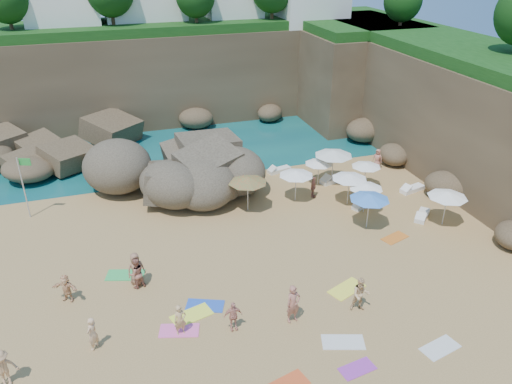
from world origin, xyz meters
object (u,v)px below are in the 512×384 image
object	(u,v)px
person_stand_1	(136,273)
lounger_0	(251,185)
person_stand_2	(197,166)
flag_pole	(24,180)
parasol_1	(319,162)
person_stand_4	(377,159)
person_stand_5	(170,165)
parasol_0	(202,171)
rock_outcrop	(184,192)
person_stand_0	(180,320)
person_stand_6	(92,334)
person_stand_3	(313,187)
parasol_2	(296,173)

from	to	relation	value
person_stand_1	lounger_0	bearing A→B (deg)	-147.49
person_stand_2	person_stand_1	bearing A→B (deg)	84.22
flag_pole	parasol_1	xyz separation A→B (m)	(18.73, -1.25, -0.85)
flag_pole	person_stand_4	xyz separation A→B (m)	(24.10, -0.03, -1.81)
person_stand_4	person_stand_5	size ratio (longest dim) A/B	0.82
parasol_0	person_stand_5	xyz separation A→B (m)	(-1.43, 4.31, -1.19)
rock_outcrop	person_stand_2	xyz separation A→B (m)	(1.40, 2.19, 0.82)
rock_outcrop	person_stand_5	distance (m)	2.96
rock_outcrop	parasol_1	world-z (taller)	parasol_1
parasol_1	person_stand_2	xyz separation A→B (m)	(-7.79, 3.84, -0.89)
person_stand_1	person_stand_5	world-z (taller)	person_stand_5
rock_outcrop	person_stand_1	distance (m)	10.37
person_stand_0	person_stand_6	xyz separation A→B (m)	(-3.62, 0.27, 0.05)
rock_outcrop	person_stand_2	world-z (taller)	rock_outcrop
rock_outcrop	person_stand_6	world-z (taller)	rock_outcrop
rock_outcrop	parasol_0	world-z (taller)	parasol_0
person_stand_3	rock_outcrop	bearing A→B (deg)	110.20
person_stand_0	parasol_0	bearing A→B (deg)	64.62
parasol_2	person_stand_5	size ratio (longest dim) A/B	1.24
parasol_2	person_stand_1	bearing A→B (deg)	-150.43
person_stand_0	person_stand_1	distance (m)	4.16
flag_pole	person_stand_1	distance (m)	10.77
parasol_0	person_stand_0	size ratio (longest dim) A/B	1.60
person_stand_0	person_stand_2	distance (m)	16.11
person_stand_3	lounger_0	bearing A→B (deg)	93.81
person_stand_0	person_stand_5	size ratio (longest dim) A/B	0.83
parasol_0	person_stand_6	distance (m)	13.76
rock_outcrop	parasol_2	bearing A→B (deg)	-26.14
lounger_0	person_stand_1	bearing A→B (deg)	-150.01
flag_pole	person_stand_0	xyz separation A→B (m)	(6.93, -13.01, -1.80)
person_stand_5	rock_outcrop	bearing A→B (deg)	-86.07
rock_outcrop	parasol_0	bearing A→B (deg)	-56.11
person_stand_0	person_stand_3	xyz separation A→B (m)	(10.69, 10.09, -0.02)
person_stand_4	person_stand_5	bearing A→B (deg)	-143.67
person_stand_1	person_stand_2	size ratio (longest dim) A/B	1.02
person_stand_1	person_stand_5	xyz separation A→B (m)	(3.65, 12.30, 0.08)
rock_outcrop	person_stand_4	size ratio (longest dim) A/B	5.90
lounger_0	person_stand_2	size ratio (longest dim) A/B	0.99
person_stand_1	person_stand_3	xyz separation A→B (m)	(12.14, 6.19, -0.09)
parasol_1	person_stand_1	distance (m)	15.43
lounger_0	person_stand_3	size ratio (longest dim) A/B	1.09
person_stand_0	person_stand_1	world-z (taller)	person_stand_1
lounger_0	person_stand_0	bearing A→B (deg)	-135.29
person_stand_6	parasol_2	bearing A→B (deg)	163.32
flag_pole	person_stand_3	world-z (taller)	flag_pole
lounger_0	person_stand_5	xyz separation A→B (m)	(-5.02, 3.33, 0.78)
person_stand_2	rock_outcrop	bearing A→B (deg)	76.67
person_stand_4	rock_outcrop	bearing A→B (deg)	-133.21
parasol_1	person_stand_2	bearing A→B (deg)	153.78
person_stand_1	person_stand_6	xyz separation A→B (m)	(-2.18, -3.63, -0.03)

